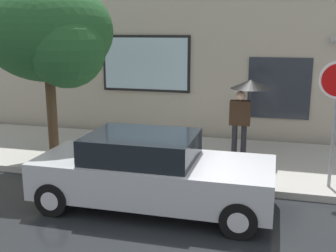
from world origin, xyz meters
TOP-DOWN VIEW (x-y plane):
  - ground_plane at (0.00, 0.00)m, footprint 60.00×60.00m
  - sidewalk at (0.00, 3.00)m, footprint 20.00×4.00m
  - building_facade at (-0.01, 5.50)m, footprint 20.00×0.67m
  - parked_car at (-0.61, -0.04)m, footprint 4.53×1.91m
  - pedestrian_with_umbrella at (0.93, 3.05)m, footprint 1.01×1.01m
  - street_tree at (-3.52, 1.56)m, footprint 3.18×2.70m

SIDE VIEW (x-z plane):
  - ground_plane at x=0.00m, z-range 0.00..0.00m
  - sidewalk at x=0.00m, z-range 0.00..0.15m
  - parked_car at x=-0.61m, z-range -0.01..1.44m
  - pedestrian_with_umbrella at x=0.93m, z-range 0.75..2.79m
  - street_tree at x=-3.52m, z-range 1.06..5.46m
  - building_facade at x=-0.01m, z-range -0.01..6.99m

